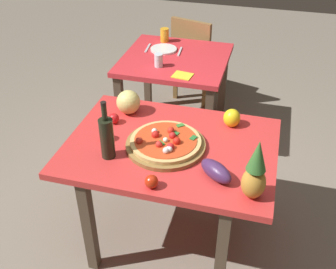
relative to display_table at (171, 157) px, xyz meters
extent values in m
plane|color=gray|center=(0.00, 0.00, -0.63)|extent=(10.00, 10.00, 0.00)
cube|color=#4F3F30|center=(-0.38, -0.38, -0.29)|extent=(0.06, 0.06, 0.68)
cube|color=#4F3F30|center=(0.38, -0.38, -0.29)|extent=(0.06, 0.06, 0.68)
cube|color=#4F3F30|center=(-0.38, 0.38, -0.29)|extent=(0.06, 0.06, 0.68)
cube|color=#4F3F30|center=(0.38, 0.38, -0.29)|extent=(0.06, 0.06, 0.68)
cube|color=red|center=(0.00, 0.00, 0.07)|extent=(1.18, 0.86, 0.04)
cube|color=#4F3F30|center=(-0.64, 0.80, -0.29)|extent=(0.06, 0.06, 0.68)
cube|color=#4F3F30|center=(0.09, 0.80, -0.29)|extent=(0.06, 0.06, 0.68)
cube|color=#4F3F30|center=(-0.64, 1.52, -0.29)|extent=(0.06, 0.06, 0.68)
cube|color=#4F3F30|center=(0.09, 1.52, -0.29)|extent=(0.06, 0.06, 0.68)
cube|color=red|center=(-0.27, 1.16, 0.07)|extent=(0.84, 0.82, 0.04)
cube|color=olive|center=(-0.01, 1.98, -0.43)|extent=(0.04, 0.04, 0.41)
cube|color=olive|center=(-0.33, 2.08, -0.43)|extent=(0.04, 0.04, 0.41)
cube|color=olive|center=(-0.10, 1.67, -0.43)|extent=(0.04, 0.04, 0.41)
cube|color=olive|center=(-0.42, 1.76, -0.43)|extent=(0.04, 0.04, 0.41)
cube|color=olive|center=(-0.21, 1.87, -0.20)|extent=(0.50, 0.50, 0.04)
cube|color=olive|center=(-0.26, 1.70, 0.02)|extent=(0.40, 0.15, 0.40)
cylinder|color=olive|center=(-0.02, -0.03, 0.10)|extent=(0.45, 0.45, 0.02)
cylinder|color=tan|center=(-0.02, -0.03, 0.13)|extent=(0.40, 0.40, 0.02)
cylinder|color=#D2441F|center=(-0.02, -0.03, 0.14)|extent=(0.35, 0.35, 0.00)
sphere|color=red|center=(0.01, 0.00, 0.15)|extent=(0.04, 0.04, 0.04)
sphere|color=red|center=(-0.01, 0.05, 0.15)|extent=(0.04, 0.04, 0.04)
sphere|color=red|center=(-0.09, -0.02, 0.15)|extent=(0.04, 0.04, 0.04)
sphere|color=red|center=(0.02, -0.10, 0.15)|extent=(0.04, 0.04, 0.04)
sphere|color=red|center=(0.04, -0.05, 0.15)|extent=(0.04, 0.04, 0.04)
sphere|color=red|center=(-0.04, -0.10, 0.15)|extent=(0.04, 0.04, 0.04)
sphere|color=red|center=(-0.15, -0.10, 0.15)|extent=(0.04, 0.04, 0.04)
cube|color=#2A712F|center=(0.01, 0.04, 0.14)|extent=(0.05, 0.04, 0.00)
cube|color=#267432|center=(0.12, 0.02, 0.14)|extent=(0.04, 0.05, 0.00)
cube|color=#2A7F28|center=(-0.04, -0.08, 0.14)|extent=(0.05, 0.05, 0.00)
cube|color=#397E31|center=(0.02, 0.12, 0.14)|extent=(0.05, 0.05, 0.00)
sphere|color=white|center=(0.02, -0.12, 0.15)|extent=(0.03, 0.03, 0.03)
sphere|color=white|center=(0.01, -0.14, 0.15)|extent=(0.04, 0.04, 0.04)
sphere|color=white|center=(-0.02, -0.05, 0.15)|extent=(0.03, 0.03, 0.03)
sphere|color=white|center=(-0.10, 0.02, 0.15)|extent=(0.03, 0.03, 0.03)
sphere|color=white|center=(0.03, -0.13, 0.15)|extent=(0.03, 0.03, 0.03)
cylinder|color=black|center=(-0.30, -0.19, 0.21)|extent=(0.08, 0.08, 0.23)
cylinder|color=black|center=(-0.30, -0.19, 0.37)|extent=(0.03, 0.03, 0.09)
cylinder|color=black|center=(-0.30, -0.19, 0.42)|extent=(0.03, 0.03, 0.02)
ellipsoid|color=#C18531|center=(0.48, -0.30, 0.17)|extent=(0.12, 0.12, 0.17)
cone|color=#366B2D|center=(0.48, -0.30, 0.34)|extent=(0.09, 0.09, 0.16)
sphere|color=#E1D275|center=(-0.35, 0.26, 0.17)|extent=(0.15, 0.15, 0.15)
ellipsoid|color=yellow|center=(0.30, 0.29, 0.14)|extent=(0.10, 0.10, 0.11)
ellipsoid|color=#432551|center=(0.29, -0.22, 0.14)|extent=(0.21, 0.19, 0.09)
sphere|color=red|center=(-0.39, 0.12, 0.12)|extent=(0.06, 0.06, 0.06)
sphere|color=red|center=(-0.37, -0.05, 0.12)|extent=(0.07, 0.07, 0.07)
sphere|color=red|center=(0.00, -0.37, 0.13)|extent=(0.07, 0.07, 0.07)
cylinder|color=#F3A723|center=(-0.45, 1.46, 0.15)|extent=(0.07, 0.07, 0.12)
cylinder|color=silver|center=(-0.35, 0.96, 0.14)|extent=(0.07, 0.07, 0.10)
cylinder|color=white|center=(-0.40, 1.27, 0.10)|extent=(0.22, 0.22, 0.02)
cube|color=silver|center=(-0.54, 1.27, 0.09)|extent=(0.03, 0.18, 0.01)
cube|color=silver|center=(-0.26, 1.27, 0.09)|extent=(0.03, 0.18, 0.01)
cube|color=yellow|center=(-0.14, 0.85, 0.09)|extent=(0.16, 0.14, 0.01)
camera|label=1|loc=(0.47, -1.77, 1.44)|focal=42.99mm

